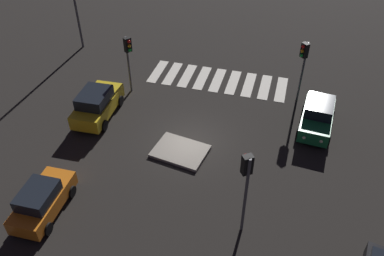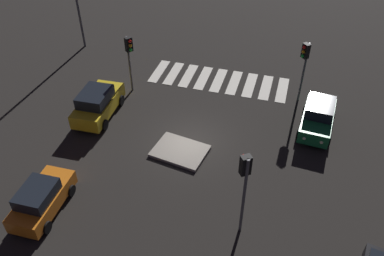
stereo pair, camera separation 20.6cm
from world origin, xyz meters
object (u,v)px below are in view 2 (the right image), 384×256
(traffic_light_south, at_px, (305,59))
(car_green, at_px, (318,117))
(traffic_island, at_px, (180,151))
(car_orange, at_px, (41,199))
(car_yellow, at_px, (98,103))
(traffic_light_east, at_px, (129,51))
(traffic_light_west, at_px, (245,176))

(traffic_light_south, bearing_deg, car_green, 70.40)
(traffic_island, relative_size, traffic_light_south, 0.78)
(traffic_island, height_order, traffic_light_south, traffic_light_south)
(car_orange, relative_size, traffic_light_south, 0.91)
(car_yellow, xyz_separation_m, traffic_light_east, (-1.02, -3.19, 2.17))
(car_yellow, relative_size, traffic_light_south, 1.05)
(car_yellow, xyz_separation_m, traffic_light_west, (-10.31, 6.20, 2.51))
(traffic_light_west, bearing_deg, car_yellow, 23.36)
(traffic_light_south, bearing_deg, traffic_light_west, 34.45)
(car_green, height_order, car_orange, car_green)
(car_orange, bearing_deg, traffic_light_east, -2.06)
(car_orange, relative_size, traffic_light_west, 0.85)
(car_green, bearing_deg, car_orange, -45.96)
(car_orange, relative_size, traffic_light_east, 0.95)
(car_green, bearing_deg, traffic_island, -54.47)
(traffic_light_east, bearing_deg, car_yellow, -71.29)
(car_green, distance_m, car_orange, 16.24)
(car_yellow, bearing_deg, traffic_light_east, -19.93)
(traffic_light_east, height_order, traffic_light_west, traffic_light_west)
(car_green, bearing_deg, traffic_light_west, -15.29)
(traffic_island, distance_m, traffic_light_south, 9.84)
(traffic_light_south, relative_size, traffic_light_west, 0.93)
(traffic_light_east, bearing_deg, traffic_light_west, -8.90)
(traffic_island, relative_size, car_green, 0.78)
(traffic_light_south, bearing_deg, car_yellow, -23.51)
(traffic_island, bearing_deg, traffic_light_south, -130.29)
(car_green, xyz_separation_m, traffic_light_east, (12.45, -0.74, 2.22))
(car_orange, bearing_deg, traffic_island, -42.74)
(traffic_island, distance_m, car_orange, 7.85)
(traffic_light_west, bearing_deg, traffic_light_south, -44.53)
(car_orange, height_order, traffic_light_east, traffic_light_east)
(car_green, distance_m, traffic_light_south, 3.84)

